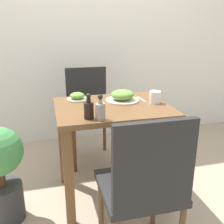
{
  "coord_description": "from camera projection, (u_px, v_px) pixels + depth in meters",
  "views": [
    {
      "loc": [
        -0.45,
        -1.75,
        1.3
      ],
      "look_at": [
        0.0,
        0.0,
        0.69
      ],
      "focal_mm": 42.0,
      "sensor_mm": 36.0,
      "label": 1
    }
  ],
  "objects": [
    {
      "name": "ground_plane",
      "position": [
        112.0,
        193.0,
        2.12
      ],
      "size": [
        16.0,
        16.0,
        0.0
      ],
      "primitive_type": "plane",
      "color": "tan"
    },
    {
      "name": "side_plate",
      "position": [
        77.0,
        97.0,
        2.02
      ],
      "size": [
        0.16,
        0.16,
        0.06
      ],
      "color": "beige",
      "rests_on": "dining_table"
    },
    {
      "name": "potted_plant_left",
      "position": [
        0.0,
        169.0,
        1.73
      ],
      "size": [
        0.32,
        0.32,
        0.68
      ],
      "color": "#333333",
      "rests_on": "ground_plane"
    },
    {
      "name": "chair_near",
      "position": [
        145.0,
        184.0,
        1.35
      ],
      "size": [
        0.42,
        0.42,
        0.9
      ],
      "rotation": [
        0.0,
        0.0,
        3.14
      ],
      "color": "black",
      "rests_on": "ground_plane"
    },
    {
      "name": "condiment_bottle",
      "position": [
        89.0,
        109.0,
        1.61
      ],
      "size": [
        0.06,
        0.06,
        0.16
      ],
      "color": "black",
      "rests_on": "dining_table"
    },
    {
      "name": "wall_back",
      "position": [
        84.0,
        25.0,
        2.84
      ],
      "size": [
        8.0,
        0.05,
        2.6
      ],
      "color": "white",
      "rests_on": "ground_plane"
    },
    {
      "name": "spoon_utensil",
      "position": [
        142.0,
        99.0,
        2.04
      ],
      "size": [
        0.02,
        0.16,
        0.0
      ],
      "rotation": [
        0.0,
        0.0,
        1.61
      ],
      "color": "silver",
      "rests_on": "dining_table"
    },
    {
      "name": "chair_far",
      "position": [
        89.0,
        109.0,
        2.56
      ],
      "size": [
        0.42,
        0.42,
        0.9
      ],
      "color": "black",
      "rests_on": "ground_plane"
    },
    {
      "name": "sauce_bottle",
      "position": [
        100.0,
        110.0,
        1.59
      ],
      "size": [
        0.06,
        0.06,
        0.16
      ],
      "color": "gray",
      "rests_on": "dining_table"
    },
    {
      "name": "fork_utensil",
      "position": [
        102.0,
        102.0,
        1.96
      ],
      "size": [
        0.01,
        0.18,
        0.0
      ],
      "rotation": [
        0.0,
        0.0,
        1.58
      ],
      "color": "silver",
      "rests_on": "dining_table"
    },
    {
      "name": "dining_table",
      "position": [
        112.0,
        124.0,
        1.94
      ],
      "size": [
        0.81,
        0.65,
        0.74
      ],
      "color": "brown",
      "rests_on": "ground_plane"
    },
    {
      "name": "food_plate",
      "position": [
        122.0,
        96.0,
        1.99
      ],
      "size": [
        0.25,
        0.25,
        0.09
      ],
      "color": "beige",
      "rests_on": "dining_table"
    },
    {
      "name": "drink_cup",
      "position": [
        155.0,
        97.0,
        1.94
      ],
      "size": [
        0.08,
        0.08,
        0.09
      ],
      "color": "white",
      "rests_on": "dining_table"
    }
  ]
}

